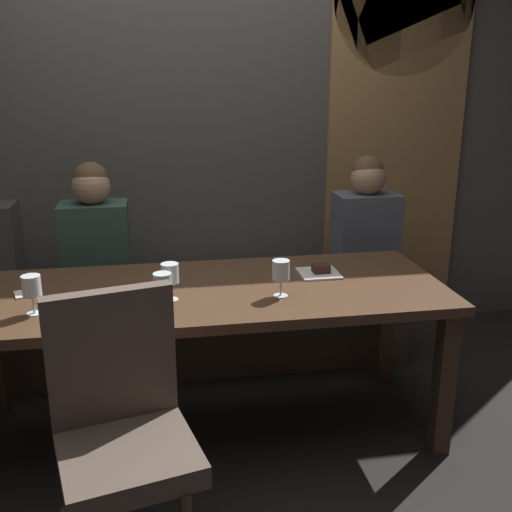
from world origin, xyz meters
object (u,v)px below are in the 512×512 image
Objects in this scene: diner_bearded at (365,226)px; wine_glass_far_right at (163,285)px; dining_table at (204,306)px; wine_glass_far_left at (281,272)px; wine_glass_end_right at (170,275)px; wine_glass_near_right at (32,288)px; diner_redhead at (95,238)px; banquette_bench at (195,330)px; chair_near_side at (121,417)px; dessert_plate at (320,272)px.

diner_bearded is 4.73× the size of wine_glass_far_right.
dining_table is 0.41m from wine_glass_far_left.
dining_table is 13.41× the size of wine_glass_far_right.
wine_glass_far_left is (-0.69, -0.84, 0.04)m from diner_bearded.
wine_glass_far_left is 0.48m from wine_glass_end_right.
diner_bearded is at bearing 26.89° from wine_glass_near_right.
wine_glass_end_right is (0.37, -0.80, 0.03)m from diner_redhead.
banquette_bench is 2.55× the size of chair_near_side.
wine_glass_far_left is 0.37m from dessert_plate.
dessert_plate reaches higher than banquette_bench.
dining_table is 11.58× the size of dessert_plate.
dining_table is at bearing -90.00° from banquette_bench.
wine_glass_far_left reaches higher than dessert_plate.
chair_near_side is at bearing -139.83° from wine_glass_far_left.
wine_glass_far_left is 0.52m from wine_glass_far_right.
diner_bearded is (1.01, -0.01, 0.59)m from banquette_bench.
diner_redhead is at bearing 135.58° from wine_glass_far_left.
diner_bearded is 4.73× the size of wine_glass_near_right.
banquette_bench is 13.16× the size of dessert_plate.
diner_bearded is (1.36, 1.41, 0.26)m from chair_near_side.
wine_glass_end_right is (-1.16, -0.81, 0.04)m from diner_bearded.
wine_glass_far_left is at bearing -25.55° from dining_table.
banquette_bench is 3.22× the size of diner_bearded.
diner_bearded is 1.52m from wine_glass_far_right.
wine_glass_end_right is at bearing 74.49° from wine_glass_far_right.
wine_glass_far_right and wine_glass_end_right have the same top height.
dining_table is at bearing 37.78° from wine_glass_end_right.
wine_glass_far_right is at bearing -105.51° from wine_glass_end_right.
chair_near_side is 0.93m from wine_glass_far_left.
banquette_bench is at bearing 79.46° from wine_glass_end_right.
banquette_bench is 15.24× the size of wine_glass_near_right.
chair_near_side is 1.44m from diner_redhead.
diner_bearded is 4.09× the size of dessert_plate.
wine_glass_far_right reaches higher than dessert_plate.
wine_glass_end_right is at bearing -145.22° from diner_bearded.
chair_near_side is at bearing -103.86° from banquette_bench.
wine_glass_far_right reaches higher than dining_table.
banquette_bench is 3.21× the size of diner_redhead.
wine_glass_far_left and wine_glass_far_right have the same top height.
dessert_plate is at bearing 24.45° from wine_glass_far_right.
dessert_plate is (0.57, 0.10, 0.10)m from dining_table.
diner_bearded reaches higher than wine_glass_end_right.
dessert_plate is (0.72, 0.22, -0.10)m from wine_glass_end_right.
chair_near_side is (-0.35, -1.42, 0.33)m from banquette_bench.
dining_table is at bearing -52.15° from diner_redhead.
wine_glass_far_right reaches higher than banquette_bench.
dessert_plate is at bearing 46.01° from wine_glass_far_left.
diner_bearded is (1.01, 0.69, 0.16)m from dining_table.
chair_near_side reaches higher than dessert_plate.
wine_glass_far_left is at bearing -69.32° from banquette_bench.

